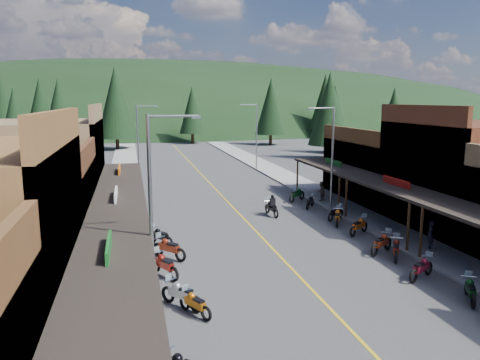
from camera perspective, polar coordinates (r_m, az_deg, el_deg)
ground at (r=27.30m, az=4.10°, el=-8.46°), size 220.00×220.00×0.00m
centerline at (r=46.20m, az=-3.26°, el=-0.84°), size 0.15×90.00×0.01m
sidewalk_west at (r=45.54m, az=-14.11°, el=-1.20°), size 3.40×94.00×0.15m
sidewalk_east at (r=48.42m, az=6.93°, el=-0.32°), size 3.40×94.00×0.15m
shop_west_2 at (r=27.76m, az=-25.31°, el=-3.67°), size 10.90×9.00×6.20m
shop_west_3 at (r=36.88m, az=-22.43°, el=1.23°), size 10.90×10.20×8.20m
shop_east_2 at (r=34.48m, az=25.73°, el=0.45°), size 10.90×9.00×8.20m
shop_east_3 at (r=42.40m, az=17.50°, el=1.21°), size 10.90×10.20×6.20m
streetlight_0 at (r=19.19m, az=-10.42°, el=-2.67°), size 2.16×0.18×8.00m
streetlight_1 at (r=46.92m, az=-12.16°, el=4.61°), size 2.16×0.18×8.00m
streetlight_2 at (r=36.13m, az=10.99°, el=3.14°), size 2.16×0.18×8.00m
streetlight_3 at (r=56.83m, az=1.89°, el=5.70°), size 2.16×0.18×8.00m
ridge_hill at (r=160.15m, az=-10.44°, el=6.63°), size 310.00×140.00×60.00m
pine_1 at (r=96.12m, az=-23.15°, el=8.28°), size 5.88×5.88×12.50m
pine_2 at (r=82.76m, az=-14.91°, el=9.13°), size 6.72×6.72×14.00m
pine_3 at (r=91.52m, az=-5.84°, el=8.50°), size 5.04×5.04×11.00m
pine_4 at (r=88.57m, az=3.79°, el=8.97°), size 5.88×5.88×12.50m
pine_5 at (r=105.37m, az=10.32°, el=9.38°), size 6.72×6.72×14.00m
pine_6 at (r=103.77m, az=18.23°, el=8.22°), size 5.04×5.04×11.00m
pine_7 at (r=103.61m, az=-26.98°, el=8.06°), size 5.88×5.88×12.50m
pine_8 at (r=66.33m, az=-25.74°, el=6.65°), size 4.48×4.48×10.00m
pine_9 at (r=76.66m, az=11.43°, el=8.03°), size 4.93×4.93×10.80m
pine_10 at (r=75.45m, az=-21.17°, el=7.84°), size 5.38×5.38×11.60m
pine_11 at (r=68.62m, az=10.82°, el=8.53°), size 5.82×5.82×12.40m
bike_west_4 at (r=19.37m, az=-5.50°, el=-14.66°), size 1.53×1.98×1.10m
bike_west_5 at (r=20.06m, az=-7.14°, el=-13.52°), size 2.01×2.18×1.28m
bike_west_6 at (r=23.39m, az=-9.20°, el=-10.06°), size 1.75×2.38×1.31m
bike_west_7 at (r=25.82m, az=-8.66°, el=-8.09°), size 2.12×2.26×1.33m
bike_west_8 at (r=28.23m, az=-9.68°, el=-6.69°), size 1.79×2.09×1.19m
bike_east_4 at (r=22.73m, az=26.29°, el=-11.85°), size 1.52×2.03×1.12m
bike_east_5 at (r=24.44m, az=21.26°, el=-9.89°), size 2.16×1.62×1.19m
bike_east_6 at (r=26.93m, az=18.50°, el=-7.85°), size 1.73×2.21×1.23m
bike_east_7 at (r=27.61m, az=16.88°, el=-7.27°), size 2.28×1.86×1.28m
bike_east_8 at (r=30.96m, az=14.30°, el=-5.36°), size 2.16×1.79×1.22m
bike_east_9 at (r=32.93m, az=11.83°, el=-4.35°), size 1.60×2.22×1.22m
bike_east_10 at (r=34.33m, az=11.60°, el=-3.86°), size 1.95×1.60×1.10m
bike_east_11 at (r=37.54m, az=8.53°, el=-2.59°), size 1.68×1.91×1.10m
bike_east_12 at (r=39.88m, az=6.96°, el=-1.66°), size 2.28×2.06×1.32m
rider_on_bike at (r=34.77m, az=3.89°, el=-3.31°), size 1.01×2.25×1.65m
pedestrian_east_a at (r=28.79m, az=22.19°, el=-6.24°), size 0.59×0.69×1.61m
pedestrian_east_b at (r=39.65m, az=9.83°, el=-1.35°), size 0.91×0.80×1.62m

